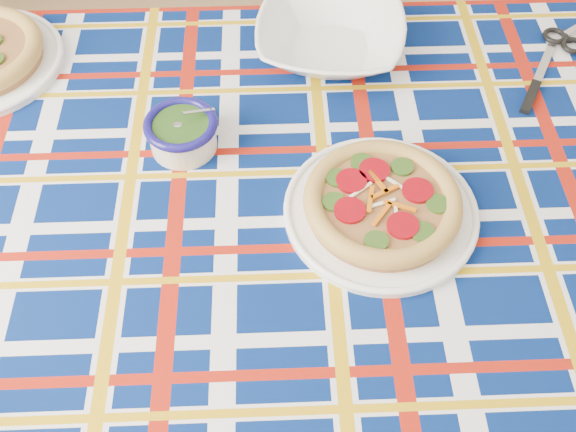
# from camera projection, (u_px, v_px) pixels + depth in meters

# --- Properties ---
(floor) EXTENTS (4.00, 4.00, 0.00)m
(floor) POSITION_uv_depth(u_px,v_px,m) (414.00, 424.00, 1.70)
(floor) COLOR #9C7850
(floor) RESTS_ON ground
(dining_table) EXTENTS (1.83, 1.24, 0.81)m
(dining_table) POSITION_uv_depth(u_px,v_px,m) (277.00, 224.00, 1.19)
(dining_table) COLOR brown
(dining_table) RESTS_ON floor
(tablecloth) EXTENTS (1.86, 1.28, 0.11)m
(tablecloth) POSITION_uv_depth(u_px,v_px,m) (277.00, 216.00, 1.17)
(tablecloth) COLOR #041953
(tablecloth) RESTS_ON dining_table
(main_focaccia_plate) EXTENTS (0.41, 0.41, 0.07)m
(main_focaccia_plate) POSITION_uv_depth(u_px,v_px,m) (382.00, 202.00, 1.07)
(main_focaccia_plate) COLOR #936034
(main_focaccia_plate) RESTS_ON tablecloth
(pesto_bowl) EXTENTS (0.14, 0.14, 0.08)m
(pesto_bowl) POSITION_uv_depth(u_px,v_px,m) (182.00, 131.00, 1.16)
(pesto_bowl) COLOR #18350E
(pesto_bowl) RESTS_ON tablecloth
(serving_bowl) EXTENTS (0.32, 0.32, 0.07)m
(serving_bowl) POSITION_uv_depth(u_px,v_px,m) (330.00, 38.00, 1.32)
(serving_bowl) COLOR white
(serving_bowl) RESTS_ON tablecloth
(table_knife) EXTENTS (0.12, 0.23, 0.01)m
(table_knife) POSITION_uv_depth(u_px,v_px,m) (544.00, 65.00, 1.32)
(table_knife) COLOR silver
(table_knife) RESTS_ON tablecloth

